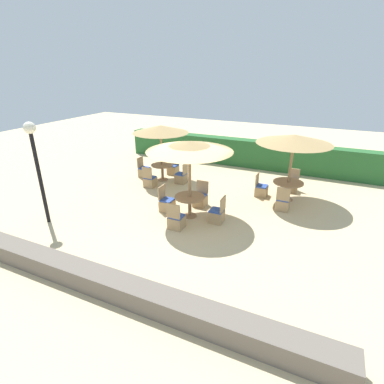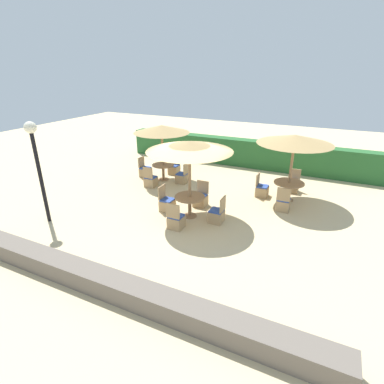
{
  "view_description": "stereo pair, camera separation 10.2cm",
  "coord_description": "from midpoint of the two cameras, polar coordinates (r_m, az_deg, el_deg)",
  "views": [
    {
      "loc": [
        3.9,
        -7.86,
        4.81
      ],
      "look_at": [
        0.0,
        0.6,
        0.9
      ],
      "focal_mm": 28.0,
      "sensor_mm": 36.0,
      "label": 1
    },
    {
      "loc": [
        3.99,
        -7.82,
        4.81
      ],
      "look_at": [
        0.0,
        0.6,
        0.9
      ],
      "focal_mm": 28.0,
      "sensor_mm": 36.0,
      "label": 2
    }
  ],
  "objects": [
    {
      "name": "patio_chair_back_right_north",
      "position": [
        13.08,
        18.28,
        1.23
      ],
      "size": [
        0.46,
        0.46,
        0.93
      ],
      "rotation": [
        0.0,
        0.0,
        3.14
      ],
      "color": "tan",
      "rests_on": "ground_plane"
    },
    {
      "name": "patio_chair_center_east",
      "position": [
        10.0,
        4.48,
        -4.36
      ],
      "size": [
        0.46,
        0.46,
        0.93
      ],
      "rotation": [
        0.0,
        0.0,
        1.57
      ],
      "color": "tan",
      "rests_on": "ground_plane"
    },
    {
      "name": "patio_chair_back_right_west",
      "position": [
        12.28,
        12.78,
        0.44
      ],
      "size": [
        0.46,
        0.46,
        0.93
      ],
      "rotation": [
        0.0,
        0.0,
        -1.57
      ],
      "color": "tan",
      "rests_on": "ground_plane"
    },
    {
      "name": "patio_chair_center_north",
      "position": [
        11.13,
        1.34,
        -1.36
      ],
      "size": [
        0.46,
        0.46,
        0.93
      ],
      "rotation": [
        0.0,
        0.0,
        3.14
      ],
      "color": "tan",
      "rests_on": "ground_plane"
    },
    {
      "name": "patio_chair_center_west",
      "position": [
        10.78,
        -5.1,
        -2.27
      ],
      "size": [
        0.46,
        0.46,
        0.93
      ],
      "rotation": [
        0.0,
        0.0,
        -1.57
      ],
      "color": "tan",
      "rests_on": "ground_plane"
    },
    {
      "name": "hedge_row",
      "position": [
        15.86,
        9.57,
        7.39
      ],
      "size": [
        13.0,
        0.7,
        1.38
      ],
      "primitive_type": "cube",
      "color": "#28602D",
      "rests_on": "ground_plane"
    },
    {
      "name": "patio_chair_center_south",
      "position": [
        9.61,
        -3.3,
        -5.5
      ],
      "size": [
        0.46,
        0.46,
        0.93
      ],
      "color": "tan",
      "rests_on": "ground_plane"
    },
    {
      "name": "parasol_back_right",
      "position": [
        11.55,
        18.63,
        9.49
      ],
      "size": [
        2.72,
        2.72,
        2.56
      ],
      "color": "#93704C",
      "rests_on": "ground_plane"
    },
    {
      "name": "patio_chair_back_left_west",
      "position": [
        14.31,
        -9.29,
        3.92
      ],
      "size": [
        0.46,
        0.46,
        0.93
      ],
      "rotation": [
        0.0,
        0.0,
        -1.57
      ],
      "color": "tan",
      "rests_on": "ground_plane"
    },
    {
      "name": "patio_chair_back_left_east",
      "position": [
        13.33,
        -2.24,
        2.8
      ],
      "size": [
        0.46,
        0.46,
        0.93
      ],
      "rotation": [
        0.0,
        0.0,
        1.57
      ],
      "color": "tan",
      "rests_on": "ground_plane"
    },
    {
      "name": "parasol_back_left",
      "position": [
        13.25,
        -6.21,
        11.79
      ],
      "size": [
        2.43,
        2.43,
        2.49
      ],
      "color": "#93704C",
      "rests_on": "ground_plane"
    },
    {
      "name": "round_table_back_left",
      "position": [
        13.69,
        -5.9,
        4.54
      ],
      "size": [
        0.99,
        0.99,
        0.73
      ],
      "color": "#93704C",
      "rests_on": "ground_plane"
    },
    {
      "name": "round_table_back_right",
      "position": [
        12.05,
        17.58,
        1.19
      ],
      "size": [
        1.14,
        1.14,
        0.74
      ],
      "color": "#93704C",
      "rests_on": "ground_plane"
    },
    {
      "name": "ground_plane",
      "position": [
        10.01,
        -1.74,
        -5.97
      ],
      "size": [
        40.0,
        40.0,
        0.0
      ],
      "primitive_type": "plane",
      "color": "#D1BA8C"
    },
    {
      "name": "lamp_post",
      "position": [
        10.44,
        -28.0,
        6.48
      ],
      "size": [
        0.36,
        0.36,
        3.32
      ],
      "color": "black",
      "rests_on": "ground_plane"
    },
    {
      "name": "patio_chair_back_left_south",
      "position": [
        13.03,
        -8.24,
        2.09
      ],
      "size": [
        0.46,
        0.46,
        0.93
      ],
      "color": "tan",
      "rests_on": "ground_plane"
    },
    {
      "name": "round_table_center",
      "position": [
        10.2,
        -0.71,
        -1.7
      ],
      "size": [
        1.04,
        1.04,
        0.75
      ],
      "color": "#93704C",
      "rests_on": "ground_plane"
    },
    {
      "name": "patio_chair_back_left_north",
      "position": [
        14.53,
        -3.8,
        4.47
      ],
      "size": [
        0.46,
        0.46,
        0.93
      ],
      "rotation": [
        0.0,
        0.0,
        3.14
      ],
      "color": "tan",
      "rests_on": "ground_plane"
    },
    {
      "name": "stone_border",
      "position": [
        7.31,
        -15.38,
        -16.83
      ],
      "size": [
        10.0,
        0.56,
        0.49
      ],
      "primitive_type": "cube",
      "color": "#6B6056",
      "rests_on": "ground_plane"
    },
    {
      "name": "patio_chair_back_right_south",
      "position": [
        11.26,
        16.65,
        -2.07
      ],
      "size": [
        0.46,
        0.46,
        0.93
      ],
      "color": "tan",
      "rests_on": "ground_plane"
    },
    {
      "name": "parasol_center",
      "position": [
        9.58,
        -0.77,
        8.68
      ],
      "size": [
        2.8,
        2.8,
        2.65
      ],
      "color": "#93704C",
      "rests_on": "ground_plane"
    }
  ]
}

